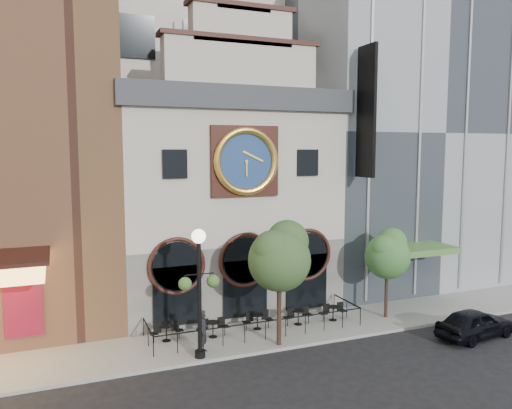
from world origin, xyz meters
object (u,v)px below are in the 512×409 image
Objects in this scene: bistro_0 at (166,331)px; bistro_2 at (257,320)px; bistro_4 at (333,312)px; tree_left at (280,255)px; car_right at (475,323)px; bistro_1 at (213,328)px; tree_right at (388,253)px; bistro_3 at (298,316)px; lamppost at (199,279)px; pedestrian at (203,331)px.

bistro_0 is 1.00× the size of bistro_2.
bistro_4 is (4.20, -0.29, 0.00)m from bistro_2.
car_right is at bearing -14.99° from tree_left.
tree_left reaches higher than bistro_4.
bistro_2 is at bearing 4.70° from bistro_1.
tree_right is (2.96, -0.56, 3.06)m from bistro_4.
lamppost is (-5.80, -2.06, 3.03)m from bistro_3.
bistro_4 is (6.59, -0.09, 0.00)m from bistro_1.
bistro_4 is at bearing 15.04° from lamppost.
bistro_0 is at bearing 177.13° from bistro_4.
bistro_0 is 2.36m from pedestrian.
tree_left is (4.79, -2.33, 3.76)m from bistro_0.
bistro_4 is 6.91m from car_right.
pedestrian is at bearing -168.69° from bistro_4.
pedestrian is at bearing -163.69° from bistro_3.
bistro_3 is 0.33× the size of tree_right.
car_right is 0.74× the size of tree_left.
bistro_1 is 4.59m from bistro_3.
lamppost reaches higher than bistro_1.
bistro_0 and bistro_1 have the same top height.
pedestrian is 0.34× the size of lamppost.
bistro_2 is at bearing 175.29° from bistro_3.
tree_left reaches higher than pedestrian.
bistro_3 is at bearing -44.69° from pedestrian.
bistro_0 is 3.98m from lamppost.
pedestrian is at bearing 59.41° from lamppost.
bistro_2 is at bearing 173.18° from tree_right.
lamppost is (0.96, -2.39, 3.03)m from bistro_0.
bistro_1 is at bearing -9.02° from bistro_0.
bistro_0 is 6.52m from tree_left.
tree_left is at bearing -25.95° from bistro_0.
bistro_2 is 0.37× the size of car_right.
bistro_1 is at bearing 176.05° from tree_right.
bistro_0 is at bearing 64.06° from car_right.
bistro_0 is 2.20m from bistro_1.
bistro_1 is 1.00× the size of bistro_3.
lamppost is at bearing -148.10° from bistro_2.
tree_right is (11.73, -1.00, 3.06)m from bistro_0.
tree_right is at bearing 24.86° from car_right.
bistro_2 and bistro_4 have the same top height.
bistro_3 is 2.01m from bistro_4.
tree_right reaches higher than bistro_3.
tree_right is (-2.38, 3.82, 2.95)m from car_right.
bistro_4 is at bearing 25.43° from tree_left.
pedestrian is 2.57m from lamppost.
bistro_3 is 5.87m from tree_right.
tree_left is (-9.32, 2.50, 3.65)m from car_right.
tree_right is (7.16, -0.86, 3.06)m from bistro_2.
tree_right reaches higher than car_right.
car_right is at bearing -31.49° from bistro_3.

